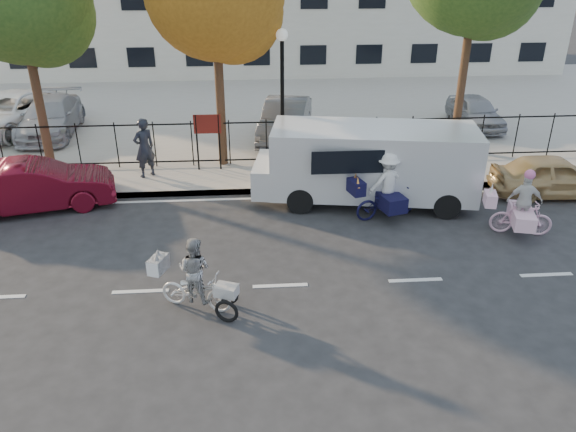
{
  "coord_description": "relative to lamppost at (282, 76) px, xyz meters",
  "views": [
    {
      "loc": [
        -0.6,
        -10.3,
        6.7
      ],
      "look_at": [
        0.26,
        1.2,
        1.1
      ],
      "focal_mm": 35.0,
      "sensor_mm": 36.0,
      "label": 1
    }
  ],
  "objects": [
    {
      "name": "ground",
      "position": [
        -0.5,
        -6.8,
        -3.11
      ],
      "size": [
        120.0,
        120.0,
        0.0
      ],
      "primitive_type": "plane",
      "color": "#333334"
    },
    {
      "name": "road_markings",
      "position": [
        -0.5,
        -6.8,
        -3.11
      ],
      "size": [
        60.0,
        9.52,
        0.01
      ],
      "primitive_type": null,
      "color": "silver",
      "rests_on": "ground"
    },
    {
      "name": "curb",
      "position": [
        -0.5,
        -1.75,
        -3.04
      ],
      "size": [
        60.0,
        0.1,
        0.15
      ],
      "primitive_type": "cube",
      "color": "#A8A399",
      "rests_on": "ground"
    },
    {
      "name": "sidewalk",
      "position": [
        -0.5,
        -0.7,
        -3.04
      ],
      "size": [
        60.0,
        2.2,
        0.15
      ],
      "primitive_type": "cube",
      "color": "#A8A399",
      "rests_on": "ground"
    },
    {
      "name": "parking_lot",
      "position": [
        -0.5,
        8.2,
        -3.04
      ],
      "size": [
        60.0,
        15.6,
        0.15
      ],
      "primitive_type": "cube",
      "color": "#A8A399",
      "rests_on": "ground"
    },
    {
      "name": "iron_fence",
      "position": [
        -0.5,
        0.4,
        -2.21
      ],
      "size": [
        58.0,
        0.06,
        1.5
      ],
      "primitive_type": null,
      "color": "black",
      "rests_on": "sidewalk"
    },
    {
      "name": "building",
      "position": [
        -0.5,
        18.2,
        -0.11
      ],
      "size": [
        34.0,
        10.0,
        6.0
      ],
      "primitive_type": "cube",
      "color": "silver",
      "rests_on": "ground"
    },
    {
      "name": "lamppost",
      "position": [
        0.0,
        0.0,
        0.0
      ],
      "size": [
        0.36,
        0.36,
        4.33
      ],
      "color": "black",
      "rests_on": "sidewalk"
    },
    {
      "name": "street_sign",
      "position": [
        -2.35,
        0.0,
        -1.7
      ],
      "size": [
        0.85,
        0.06,
        1.8
      ],
      "color": "black",
      "rests_on": "sidewalk"
    },
    {
      "name": "zebra_trike",
      "position": [
        -2.24,
        -7.47,
        -2.5
      ],
      "size": [
        1.84,
        1.22,
        1.59
      ],
      "rotation": [
        0.0,
        0.0,
        1.21
      ],
      "color": "white",
      "rests_on": "ground"
    },
    {
      "name": "unicorn_bike",
      "position": [
        5.72,
        -4.82,
        -2.46
      ],
      "size": [
        1.79,
        1.28,
        1.76
      ],
      "rotation": [
        0.0,
        0.0,
        1.31
      ],
      "color": "#FBBFD9",
      "rests_on": "ground"
    },
    {
      "name": "bull_bike",
      "position": [
        2.53,
        -3.61,
        -2.38
      ],
      "size": [
        2.04,
        1.43,
        1.83
      ],
      "rotation": [
        0.0,
        0.0,
        1.85
      ],
      "color": "#111037",
      "rests_on": "ground"
    },
    {
      "name": "white_van",
      "position": [
        2.27,
        -2.54,
        -1.91
      ],
      "size": [
        6.43,
        2.96,
        2.18
      ],
      "rotation": [
        0.0,
        0.0,
        -0.16
      ],
      "color": "silver",
      "rests_on": "ground"
    },
    {
      "name": "red_sedan",
      "position": [
        -7.0,
        -2.35,
        -2.42
      ],
      "size": [
        4.43,
        2.44,
        1.38
      ],
      "primitive_type": "imported",
      "rotation": [
        0.0,
        0.0,
        1.82
      ],
      "color": "maroon",
      "rests_on": "ground"
    },
    {
      "name": "gold_sedan",
      "position": [
        7.78,
        -2.49,
        -2.5
      ],
      "size": [
        3.64,
        1.61,
        1.22
      ],
      "primitive_type": "imported",
      "rotation": [
        0.0,
        0.0,
        1.52
      ],
      "color": "tan",
      "rests_on": "ground"
    },
    {
      "name": "pedestrian",
      "position": [
        -4.28,
        -0.45,
        -2.04
      ],
      "size": [
        0.81,
        0.76,
        1.85
      ],
      "primitive_type": "imported",
      "rotation": [
        0.0,
        0.0,
        3.79
      ],
      "color": "black",
      "rests_on": "sidewalk"
    },
    {
      "name": "lot_car_a",
      "position": [
        -8.52,
        4.23,
        -2.3
      ],
      "size": [
        2.06,
        4.63,
        1.32
      ],
      "primitive_type": "imported",
      "rotation": [
        0.0,
        0.0,
        0.05
      ],
      "color": "#A2A3A9",
      "rests_on": "parking_lot"
    },
    {
      "name": "lot_car_b",
      "position": [
        -10.17,
        4.69,
        -2.24
      ],
      "size": [
        3.97,
        5.69,
        1.44
      ],
      "primitive_type": "imported",
      "rotation": [
        0.0,
        0.0,
        -0.34
      ],
      "color": "white",
      "rests_on": "parking_lot"
    },
    {
      "name": "lot_car_c",
      "position": [
        0.3,
        2.98,
        -2.24
      ],
      "size": [
        2.39,
        4.57,
        1.43
      ],
      "primitive_type": "imported",
      "rotation": [
        0.0,
        0.0,
        -0.21
      ],
      "color": "#4C4F54",
      "rests_on": "parking_lot"
    },
    {
      "name": "lot_car_d",
      "position": [
        7.88,
        3.95,
        -2.36
      ],
      "size": [
        1.49,
        3.57,
        1.21
      ],
      "primitive_type": "imported",
      "rotation": [
        0.0,
        0.0,
        0.02
      ],
      "color": "#9D9FA4",
      "rests_on": "parking_lot"
    }
  ]
}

